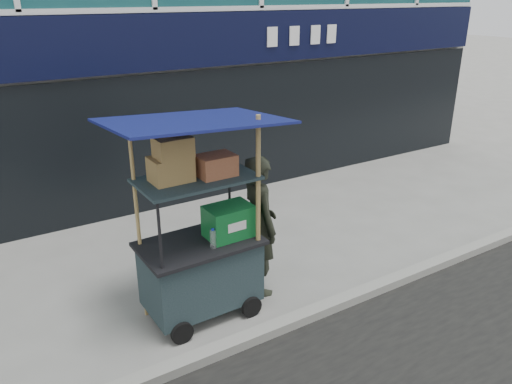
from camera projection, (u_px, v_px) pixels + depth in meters
ground at (292, 313)px, 6.11m from camera, size 80.00×80.00×0.00m
curb at (302, 317)px, 5.93m from camera, size 80.00×0.18×0.12m
vendor_cart at (202, 248)px, 5.81m from camera, size 1.88×1.34×2.50m
vendor_man at (259, 225)px, 6.29m from camera, size 0.53×0.73×1.84m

